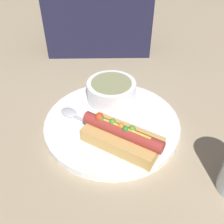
# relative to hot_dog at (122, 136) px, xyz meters

# --- Properties ---
(ground_plane) EXTENTS (4.00, 4.00, 0.00)m
(ground_plane) POSITION_rel_hot_dog_xyz_m (-0.02, 0.07, -0.04)
(ground_plane) COLOR tan
(dinner_plate) EXTENTS (0.30, 0.30, 0.02)m
(dinner_plate) POSITION_rel_hot_dog_xyz_m (-0.02, 0.07, -0.03)
(dinner_plate) COLOR white
(dinner_plate) RESTS_ON ground_plane
(hot_dog) EXTENTS (0.17, 0.14, 0.06)m
(hot_dog) POSITION_rel_hot_dog_xyz_m (0.00, 0.00, 0.00)
(hot_dog) COLOR tan
(hot_dog) RESTS_ON dinner_plate
(soup_bowl) EXTENTS (0.12, 0.12, 0.05)m
(soup_bowl) POSITION_rel_hot_dog_xyz_m (-0.02, 0.15, 0.01)
(soup_bowl) COLOR white
(soup_bowl) RESTS_ON dinner_plate
(spoon) EXTENTS (0.15, 0.12, 0.01)m
(spoon) POSITION_rel_hot_dog_xyz_m (-0.10, 0.08, -0.02)
(spoon) COLOR #B7B7BC
(spoon) RESTS_ON dinner_plate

